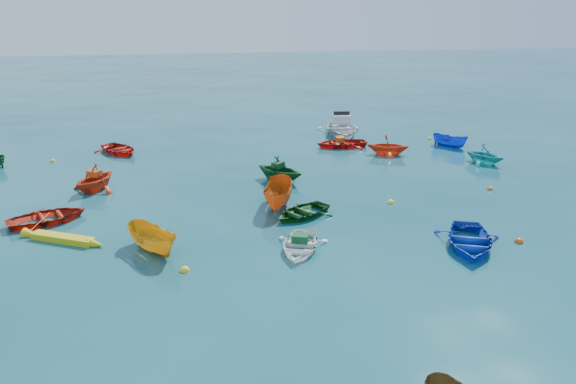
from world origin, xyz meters
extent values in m
plane|color=#0A3E4A|center=(0.00, 0.00, 0.00)|extent=(160.00, 160.00, 0.00)
imported|color=white|center=(-0.47, -0.64, 0.00)|extent=(2.86, 3.35, 0.59)
imported|color=#0D30AB|center=(6.09, -1.44, 0.00)|extent=(3.70, 4.28, 0.75)
imported|color=red|center=(-9.37, 8.02, 0.00)|extent=(3.40, 3.53, 1.43)
imported|color=orange|center=(-6.01, 0.14, 0.00)|extent=(2.54, 3.05, 1.13)
imported|color=#0F4211|center=(0.26, 2.81, 0.00)|extent=(3.51, 3.30, 0.59)
imported|color=teal|center=(12.38, 9.39, 0.00)|extent=(2.96, 3.06, 1.23)
imported|color=#B1210E|center=(-10.73, 3.89, 0.00)|extent=(3.92, 3.45, 0.67)
imported|color=#C25212|center=(-0.56, 4.24, 0.00)|extent=(2.10, 3.56, 1.30)
imported|color=#14551B|center=(0.04, 8.00, 0.00)|extent=(3.59, 3.58, 1.43)
imported|color=red|center=(5.05, 14.43, 0.00)|extent=(3.32, 2.42, 0.68)
imported|color=#1037D1|center=(12.05, 13.36, 0.00)|extent=(2.23, 2.40, 0.92)
imported|color=red|center=(-9.03, 15.14, 0.00)|extent=(3.76, 3.99, 0.67)
imported|color=red|center=(7.43, 12.14, 0.00)|extent=(3.07, 2.85, 1.32)
imported|color=silver|center=(5.94, 17.95, 0.00)|extent=(3.62, 4.75, 1.52)
cube|color=#134F2A|center=(-0.43, -0.54, 0.45)|extent=(0.75, 0.65, 0.30)
cube|color=#CC4715|center=(-9.34, 8.06, 0.87)|extent=(0.78, 0.73, 0.30)
cube|color=#114520|center=(-0.03, 8.07, 0.86)|extent=(0.75, 0.76, 0.29)
cube|color=#BF4E13|center=(4.95, 14.43, 0.50)|extent=(0.50, 0.66, 0.31)
sphere|color=yellow|center=(-4.83, -1.71, 0.00)|extent=(0.35, 0.35, 0.35)
sphere|color=#E14C0C|center=(8.28, -1.35, 0.00)|extent=(0.35, 0.35, 0.35)
sphere|color=#F75B0D|center=(0.02, -0.31, 0.00)|extent=(0.34, 0.34, 0.34)
sphere|color=yellow|center=(4.73, 3.78, 0.00)|extent=(0.34, 0.34, 0.34)
sphere|color=#CF5D0B|center=(10.35, 4.84, 0.00)|extent=(0.30, 0.30, 0.30)
sphere|color=gold|center=(-12.70, 13.77, 0.00)|extent=(0.32, 0.32, 0.32)
sphere|color=orange|center=(7.59, 12.35, 0.00)|extent=(0.36, 0.36, 0.36)
sphere|color=yellow|center=(11.56, 15.43, 0.00)|extent=(0.29, 0.29, 0.29)
camera|label=1|loc=(-4.10, -20.00, 9.24)|focal=35.00mm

